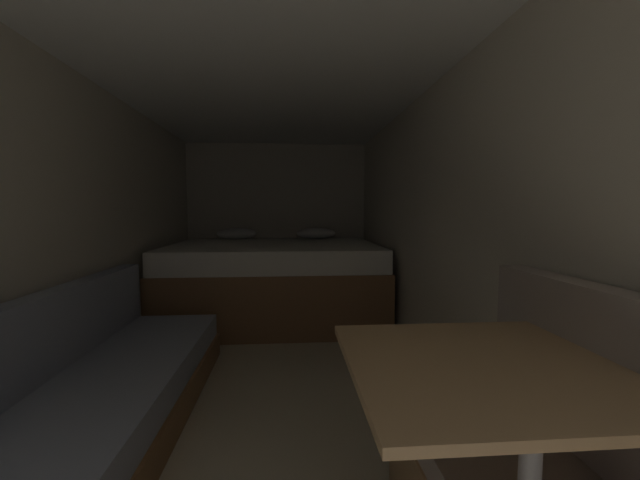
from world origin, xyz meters
The scene contains 8 objects.
ground_plane centered at (0.00, 2.00, 0.00)m, with size 7.38×7.38×0.00m, color beige.
wall_back centered at (0.00, 4.71, 1.03)m, with size 2.44×0.05×2.06m, color beige.
wall_left centered at (-1.20, 2.00, 1.03)m, with size 0.05×5.38×2.06m, color beige.
wall_right centered at (1.20, 2.00, 1.03)m, with size 0.05×5.38×2.06m, color beige.
ceiling_slab centered at (0.00, 2.00, 2.08)m, with size 2.44×5.38×0.05m, color white.
bed centered at (0.00, 3.77, 0.41)m, with size 2.22×1.76×0.96m.
sofa_left centered at (-0.83, 1.25, 0.23)m, with size 0.74×2.85×0.76m.
dinette_table centered at (0.72, 0.52, 0.67)m, with size 0.79×0.71×0.77m.
Camera 1 is at (0.17, -0.46, 1.18)m, focal length 21.55 mm.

